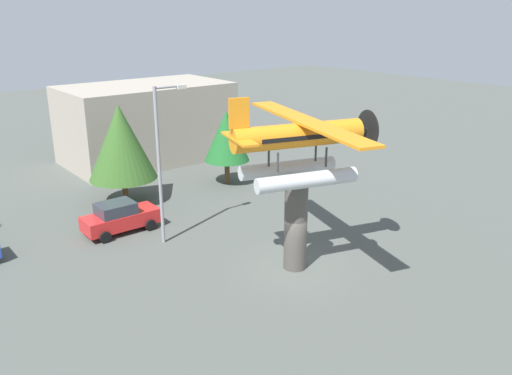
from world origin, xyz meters
TOP-DOWN VIEW (x-y plane):
  - ground_plane at (0.00, 0.00)m, footprint 140.00×140.00m
  - display_pedestal at (0.00, 0.00)m, footprint 1.10×1.10m
  - floatplane_monument at (0.13, -0.04)m, footprint 7.19×10.27m
  - car_mid_red at (-4.70, 9.34)m, footprint 4.20×2.02m
  - streetlight_primary at (-3.34, 6.55)m, footprint 1.84×0.28m
  - storefront_building at (3.79, 22.00)m, footprint 13.03×7.59m
  - tree_east at (-2.37, 13.56)m, footprint 4.27×4.27m
  - tree_center_back at (5.10, 12.65)m, footprint 3.19×3.19m

SIDE VIEW (x-z plane):
  - ground_plane at x=0.00m, z-range 0.00..0.00m
  - car_mid_red at x=-4.70m, z-range 0.00..1.76m
  - display_pedestal at x=0.00m, z-range 0.00..4.40m
  - storefront_building at x=3.79m, z-range 0.00..6.21m
  - tree_center_back at x=5.10m, z-range 0.85..6.12m
  - tree_east at x=-2.37m, z-range 0.82..7.22m
  - streetlight_primary at x=-3.34m, z-range 0.64..8.97m
  - floatplane_monument at x=0.13m, z-range 4.08..8.08m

